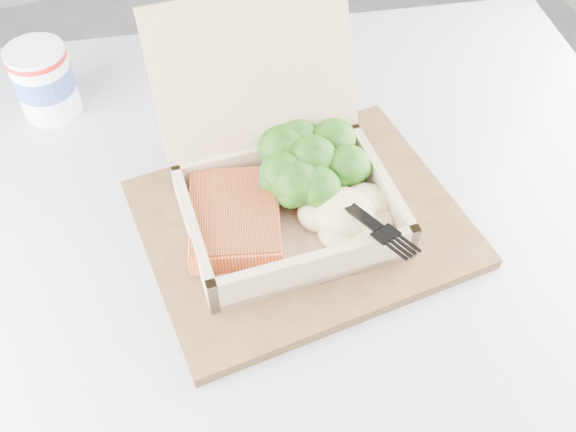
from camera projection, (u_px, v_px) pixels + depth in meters
name	position (u px, v px, depth m)	size (l,w,h in m)	color
cafe_table	(310.00, 342.00, 0.83)	(1.01, 1.01, 0.75)	black
serving_tray	(302.00, 223.00, 0.69)	(0.33, 0.26, 0.01)	brown
takeout_container	(278.00, 167.00, 0.67)	(0.23, 0.25, 0.19)	tan
salmon_fillet	(235.00, 218.00, 0.66)	(0.09, 0.12, 0.03)	orange
broccoli_pile	(312.00, 165.00, 0.69)	(0.13, 0.13, 0.05)	#3B7E1C
mashed_potatoes	(344.00, 212.00, 0.66)	(0.10, 0.09, 0.04)	beige
plastic_fork	(329.00, 188.00, 0.66)	(0.06, 0.17, 0.03)	black
paper_cup	(43.00, 79.00, 0.79)	(0.07, 0.07, 0.09)	white
receipt	(292.00, 123.00, 0.81)	(0.08, 0.15, 0.00)	white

